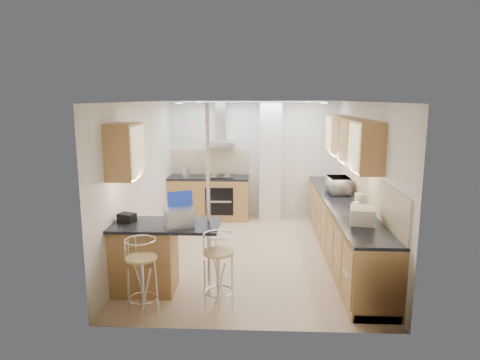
{
  "coord_description": "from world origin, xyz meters",
  "views": [
    {
      "loc": [
        0.12,
        -6.78,
        2.56
      ],
      "look_at": [
        -0.2,
        0.2,
        1.22
      ],
      "focal_mm": 32.0,
      "sensor_mm": 36.0,
      "label": 1
    }
  ],
  "objects_px": {
    "microwave": "(339,185)",
    "bread_bin": "(362,215)",
    "laptop": "(179,217)",
    "bar_stool_near": "(142,277)",
    "bar_stool_end": "(219,271)"
  },
  "relations": [
    {
      "from": "microwave",
      "to": "bread_bin",
      "type": "bearing_deg",
      "value": 176.29
    },
    {
      "from": "laptop",
      "to": "bar_stool_near",
      "type": "bearing_deg",
      "value": -146.95
    },
    {
      "from": "microwave",
      "to": "bar_stool_near",
      "type": "xyz_separation_m",
      "value": [
        -2.76,
        -2.69,
        -0.59
      ]
    },
    {
      "from": "microwave",
      "to": "bread_bin",
      "type": "distance_m",
      "value": 1.82
    },
    {
      "from": "microwave",
      "to": "laptop",
      "type": "relative_size",
      "value": 1.5
    },
    {
      "from": "bar_stool_near",
      "to": "bread_bin",
      "type": "bearing_deg",
      "value": 37.81
    },
    {
      "from": "laptop",
      "to": "bar_stool_near",
      "type": "xyz_separation_m",
      "value": [
        -0.35,
        -0.55,
        -0.58
      ]
    },
    {
      "from": "microwave",
      "to": "bread_bin",
      "type": "xyz_separation_m",
      "value": [
        -0.01,
        -1.82,
        -0.04
      ]
    },
    {
      "from": "microwave",
      "to": "bar_stool_end",
      "type": "bearing_deg",
      "value": 139.64
    },
    {
      "from": "laptop",
      "to": "bar_stool_end",
      "type": "xyz_separation_m",
      "value": [
        0.53,
        -0.34,
        -0.58
      ]
    },
    {
      "from": "microwave",
      "to": "laptop",
      "type": "distance_m",
      "value": 3.22
    },
    {
      "from": "bar_stool_near",
      "to": "bar_stool_end",
      "type": "distance_m",
      "value": 0.91
    },
    {
      "from": "laptop",
      "to": "bread_bin",
      "type": "relative_size",
      "value": 0.87
    },
    {
      "from": "bread_bin",
      "to": "laptop",
      "type": "bearing_deg",
      "value": -160.92
    },
    {
      "from": "bar_stool_near",
      "to": "bar_stool_end",
      "type": "bearing_deg",
      "value": 33.13
    }
  ]
}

